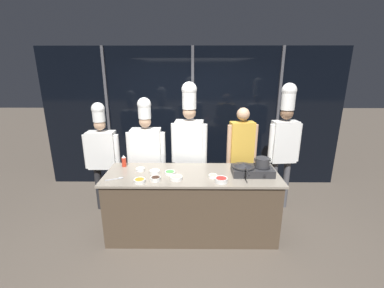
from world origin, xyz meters
TOP-DOWN VIEW (x-y plane):
  - ground_plane at (0.00, 0.00)m, footprint 24.00×24.00m
  - window_wall_back at (0.00, 1.72)m, footprint 5.81×0.09m
  - demo_counter at (0.00, 0.00)m, footprint 2.38×0.81m
  - portable_stove at (0.82, -0.01)m, footprint 0.55×0.33m
  - frying_pan at (0.70, -0.02)m, footprint 0.31×0.54m
  - stock_pot at (0.95, -0.01)m, footprint 0.22×0.19m
  - squeeze_bottle_chili at (-1.00, 0.26)m, footprint 0.06×0.06m
  - prep_bowl_scallions at (-0.30, -0.02)m, footprint 0.14×0.14m
  - prep_bowl_bell_pepper at (0.37, -0.27)m, footprint 0.16×0.16m
  - prep_bowl_carrots at (-0.66, -0.29)m, footprint 0.15×0.15m
  - prep_bowl_ginger at (0.28, -0.12)m, footprint 0.12×0.12m
  - prep_bowl_soy_glaze at (-0.46, -0.23)m, footprint 0.13×0.13m
  - prep_bowl_shrimp at (-0.20, -0.20)m, footprint 0.16×0.16m
  - prep_bowl_noodles at (-0.51, -0.01)m, footprint 0.14×0.14m
  - prep_bowl_rice at (-0.73, 0.10)m, footprint 0.12×0.12m
  - serving_spoon_slotted at (-0.97, -0.18)m, footprint 0.22×0.12m
  - chef_head at (-1.45, 0.65)m, footprint 0.57×0.23m
  - chef_sous at (-0.73, 0.62)m, footprint 0.61×0.25m
  - chef_line at (-0.05, 0.64)m, footprint 0.56×0.26m
  - person_guest at (0.78, 0.66)m, footprint 0.49×0.24m
  - chef_pastry at (1.48, 0.72)m, footprint 0.52×0.25m

SIDE VIEW (x-z plane):
  - ground_plane at x=0.00m, z-range 0.00..0.00m
  - demo_counter at x=0.00m, z-range 0.00..0.92m
  - serving_spoon_slotted at x=-0.97m, z-range 0.92..0.94m
  - prep_bowl_ginger at x=0.28m, z-range 0.92..0.96m
  - prep_bowl_rice at x=-0.73m, z-range 0.92..0.97m
  - prep_bowl_scallions at x=-0.30m, z-range 0.92..0.97m
  - prep_bowl_carrots at x=-0.66m, z-range 0.93..0.97m
  - prep_bowl_shrimp at x=-0.20m, z-range 0.93..0.97m
  - prep_bowl_noodles at x=-0.51m, z-range 0.93..0.98m
  - prep_bowl_soy_glaze at x=-0.46m, z-range 0.93..0.98m
  - prep_bowl_bell_pepper at x=0.37m, z-range 0.93..0.98m
  - portable_stove at x=0.82m, z-range 0.92..1.03m
  - squeeze_bottle_chili at x=-1.00m, z-range 0.92..1.09m
  - chef_head at x=-1.45m, z-range 0.13..1.94m
  - frying_pan at x=0.70m, z-range 1.03..1.08m
  - person_guest at x=0.78m, z-range 0.20..1.93m
  - chef_sous at x=-0.73m, z-range 0.13..2.02m
  - stock_pot at x=0.95m, z-range 1.04..1.16m
  - chef_line at x=-0.05m, z-range 0.18..2.30m
  - chef_pastry at x=1.48m, z-range 0.19..2.29m
  - window_wall_back at x=0.00m, z-range 0.00..2.70m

